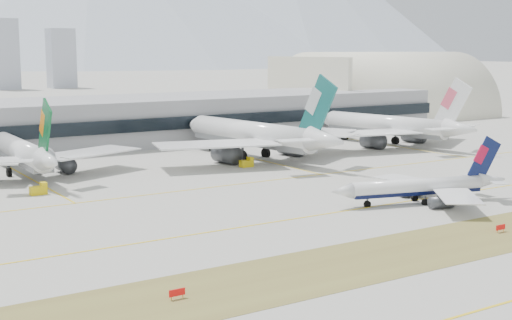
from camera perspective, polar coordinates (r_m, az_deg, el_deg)
ground at (r=134.34m, az=0.66°, el=-4.50°), size 3000.00×3000.00×0.00m
apron_markings at (r=95.72m, az=18.98°, el=-10.52°), size 360.00×122.22×0.06m
taxiing_airliner at (r=148.97m, az=13.22°, el=-2.14°), size 39.28×33.53×13.41m
widebody_eva at (r=184.87m, az=-18.08°, el=0.48°), size 58.34×56.90×20.79m
widebody_cathay at (r=202.87m, az=0.08°, el=1.95°), size 70.21×69.14×25.19m
widebody_china_air at (r=236.57m, az=10.77°, el=2.64°), size 63.74×63.12×23.06m
terminal at (r=236.50m, az=-14.79°, el=2.84°), size 280.00×43.10×15.00m
hangar at (r=334.42m, az=10.19°, el=3.39°), size 91.00×60.00×60.00m
hold_sign_left at (r=91.10m, az=-6.34°, el=-10.50°), size 2.20×0.15×1.35m
hold_sign_right at (r=129.25m, az=18.98°, el=-5.12°), size 2.20×0.15×1.35m
gse_c at (r=189.83m, az=-0.73°, el=-0.24°), size 3.55×2.00×2.60m
gse_b at (r=160.70m, az=-16.97°, el=-2.29°), size 3.55×2.00×2.60m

